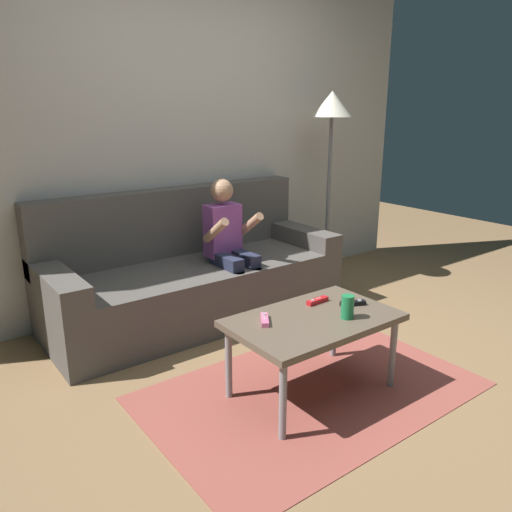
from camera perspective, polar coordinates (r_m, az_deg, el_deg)
ground_plane at (r=2.92m, az=10.88°, el=-14.00°), size 8.91×8.91×0.00m
wall_back at (r=3.91m, az=-7.78°, el=13.18°), size 4.46×0.05×2.50m
couch at (r=3.66m, az=-7.13°, el=-2.25°), size 2.09×0.80×0.90m
person_seated_on_couch at (r=3.53m, az=-2.96°, el=1.59°), size 0.34×0.42×0.99m
coffee_table at (r=2.65m, az=6.47°, el=-7.67°), size 0.86×0.54×0.43m
area_rug at (r=2.83m, az=6.21°, el=-14.81°), size 1.74×1.12×0.01m
game_remote_pink_near_edge at (r=2.55m, az=0.98°, el=-7.18°), size 0.11×0.14×0.03m
game_remote_black_center at (r=2.81m, az=10.85°, el=-5.25°), size 0.14×0.09×0.03m
game_remote_red_far_corner at (r=2.81m, az=6.92°, el=-5.02°), size 0.14×0.04×0.03m
soda_can at (r=2.62m, az=10.25°, el=-5.65°), size 0.07×0.07×0.12m
floor_lamp at (r=4.26m, az=8.49°, el=15.00°), size 0.32×0.32×1.58m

